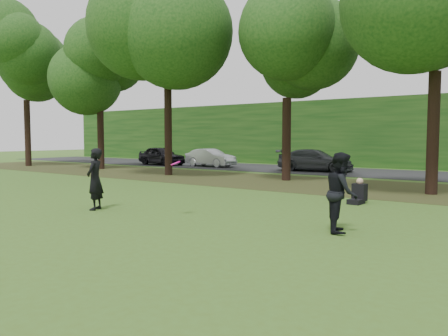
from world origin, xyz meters
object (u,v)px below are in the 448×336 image
player_left (95,179)px  seated_person (359,194)px  player_right (342,192)px  frisbee (175,163)px

player_left → seated_person: player_left is taller
player_left → player_right: size_ratio=1.01×
player_right → frisbee: player_right is taller
frisbee → seated_person: frisbee is taller
player_right → seated_person: player_right is taller
player_left → player_right: 7.19m
player_left → seated_person: 8.36m
player_right → seated_person: 4.72m
player_right → frisbee: (-4.26, -0.86, 0.56)m
player_right → seated_person: size_ratio=2.19×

